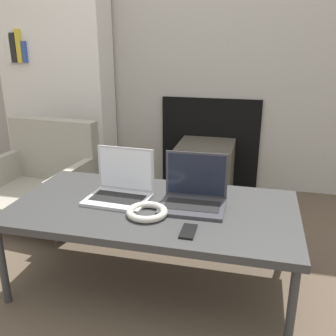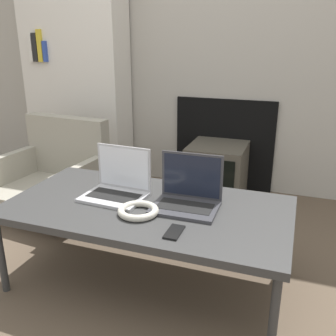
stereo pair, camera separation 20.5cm
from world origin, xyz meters
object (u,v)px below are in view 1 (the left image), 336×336
(headphones, at_px, (147,212))
(armchair, at_px, (43,174))
(laptop_left, at_px, (121,187))
(phone, at_px, (188,231))
(tv, at_px, (205,170))
(laptop_right, at_px, (194,194))

(headphones, xyz_separation_m, armchair, (-0.98, 0.70, -0.15))
(laptop_left, height_order, armchair, laptop_left)
(laptop_left, height_order, phone, laptop_left)
(headphones, height_order, tv, headphones)
(tv, distance_m, armchair, 1.22)
(tv, bearing_deg, headphones, -93.58)
(headphones, xyz_separation_m, tv, (0.08, 1.31, -0.24))
(headphones, relative_size, armchair, 0.26)
(phone, bearing_deg, laptop_left, 145.35)
(laptop_right, height_order, headphones, laptop_right)
(laptop_left, height_order, laptop_right, same)
(phone, height_order, armchair, armchair)
(laptop_right, relative_size, tv, 0.68)
(armchair, bearing_deg, laptop_right, -20.15)
(tv, relative_size, armchair, 0.63)
(tv, bearing_deg, laptop_left, -103.23)
(laptop_left, distance_m, headphones, 0.25)
(laptop_left, relative_size, armchair, 0.44)
(headphones, height_order, phone, headphones)
(laptop_right, height_order, tv, laptop_right)
(laptop_left, xyz_separation_m, phone, (0.40, -0.28, -0.05))
(laptop_right, bearing_deg, headphones, -139.75)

